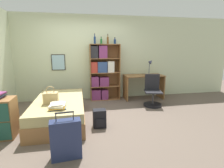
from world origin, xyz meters
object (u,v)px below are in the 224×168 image
object	(u,v)px
handbag	(51,98)
bottle_clear	(108,40)
backpack	(99,119)
desk_chair	(153,96)
bottle_blue	(115,41)
desk	(144,82)
bed	(60,110)
bottle_brown	(101,41)
desk_lamp	(150,64)
bottle_green	(95,40)
suitcase	(66,139)
book_stack_on_bed	(58,106)
bookcase	(102,73)

from	to	relation	value
handbag	bottle_clear	xyz separation A→B (m)	(1.48, 1.71, 1.23)
handbag	backpack	xyz separation A→B (m)	(0.97, -0.26, -0.42)
handbag	desk_chair	bearing A→B (deg)	18.16
bottle_blue	desk	xyz separation A→B (m)	(0.92, -0.14, -1.27)
bed	bottle_brown	distance (m)	2.44
bed	desk_lamp	bearing A→B (deg)	25.75
bottle_green	desk_chair	bearing A→B (deg)	-27.51
suitcase	desk_lamp	xyz separation A→B (m)	(2.45, 2.79, 0.81)
desk_lamp	bed	bearing A→B (deg)	-154.25
book_stack_on_bed	suitcase	xyz separation A→B (m)	(0.20, -0.89, -0.23)
bed	bookcase	world-z (taller)	bookcase
bottle_green	bottle_clear	distance (m)	0.40
backpack	bottle_blue	bearing A→B (deg)	69.87
bookcase	bottle_green	xyz separation A→B (m)	(-0.19, -0.05, 0.98)
handbag	backpack	world-z (taller)	handbag
bottle_blue	desk_lamp	size ratio (longest dim) A/B	0.40
handbag	book_stack_on_bed	size ratio (longest dim) A/B	0.93
bookcase	book_stack_on_bed	bearing A→B (deg)	-118.79
book_stack_on_bed	bottle_green	distance (m)	2.54
bottle_brown	desk	distance (m)	1.85
handbag	bottle_brown	distance (m)	2.48
book_stack_on_bed	bottle_brown	bearing A→B (deg)	61.51
bottle_brown	bottle_blue	xyz separation A→B (m)	(0.41, -0.03, -0.01)
bottle_clear	backpack	world-z (taller)	bottle_clear
bookcase	suitcase	bearing A→B (deg)	-107.26
bed	bookcase	bearing A→B (deg)	51.17
handbag	bottle_green	xyz separation A→B (m)	(1.08, 1.66, 1.24)
desk_chair	backpack	size ratio (longest dim) A/B	2.35
desk	desk_chair	xyz separation A→B (m)	(0.01, -0.72, -0.26)
book_stack_on_bed	bottle_blue	world-z (taller)	bottle_blue
bookcase	bottle_clear	world-z (taller)	bottle_clear
book_stack_on_bed	bottle_green	xyz separation A→B (m)	(0.92, 1.97, 1.31)
handbag	desk	world-z (taller)	handbag
handbag	desk_chair	xyz separation A→B (m)	(2.62, 0.86, -0.34)
bookcase	desk	xyz separation A→B (m)	(1.34, -0.13, -0.33)
bed	bottle_green	bearing A→B (deg)	55.39
bookcase	bottle_blue	xyz separation A→B (m)	(0.42, 0.01, 0.94)
bottle_brown	desk	bearing A→B (deg)	-6.99
suitcase	bottle_blue	xyz separation A→B (m)	(1.33, 2.93, 1.51)
desk_lamp	book_stack_on_bed	bearing A→B (deg)	-144.50
desk_chair	backpack	xyz separation A→B (m)	(-1.65, -1.12, -0.09)
bottle_blue	handbag	bearing A→B (deg)	-134.62
bottle_blue	desk_chair	world-z (taller)	bottle_blue
bottle_brown	backpack	bearing A→B (deg)	-98.81
desk_chair	bed	bearing A→B (deg)	-166.92
bottle_brown	desk_lamp	bearing A→B (deg)	-6.17
bottle_blue	backpack	distance (m)	2.66
bottle_green	bookcase	bearing A→B (deg)	13.10
book_stack_on_bed	desk	bearing A→B (deg)	37.72
bottle_clear	bottle_green	bearing A→B (deg)	-172.79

